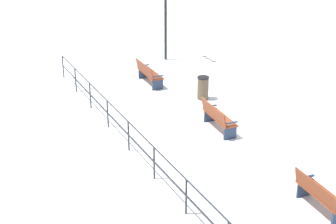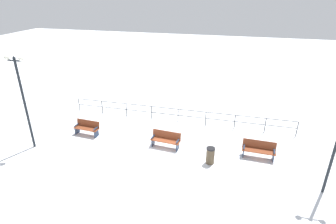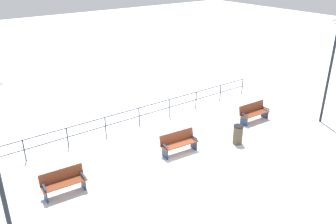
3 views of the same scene
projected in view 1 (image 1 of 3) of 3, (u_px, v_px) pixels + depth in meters
ground_plane at (217, 130)px, 16.28m from camera, size 80.00×80.00×0.00m
bench_nearest at (320, 195)px, 11.95m from camera, size 0.66×1.59×0.87m
bench_second at (218, 117)px, 16.11m from camera, size 0.69×1.70×0.91m
bench_third at (148, 73)px, 20.10m from camera, size 0.64×1.72×0.90m
waterfront_railing at (128, 131)px, 14.75m from camera, size 0.05×14.64×0.99m
trash_bin at (203, 88)px, 18.63m from camera, size 0.45×0.45×0.89m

